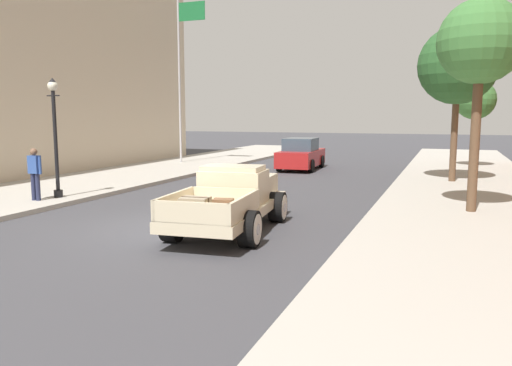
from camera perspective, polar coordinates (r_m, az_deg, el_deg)
ground_plane at (r=12.86m, az=-9.92°, el=-5.03°), size 140.00×140.00×0.00m
sidewalk_right at (r=11.11m, az=24.44°, el=-7.26°), size 5.50×64.00×0.15m
hotrod_truck_cream at (r=12.45m, az=-2.70°, el=-1.81°), size 2.50×5.05×1.58m
car_background_red at (r=26.33m, az=5.16°, el=3.21°), size 2.01×4.37×1.65m
pedestrian_sidewalk_left at (r=17.15m, az=-23.90°, el=1.27°), size 0.53×0.22×1.65m
street_lamp_near at (r=17.45m, az=-21.94°, el=5.75°), size 0.50×0.32×3.85m
flagpole at (r=29.16m, az=-8.36°, el=13.44°), size 1.74×0.16×9.16m
street_tree_nearest at (r=15.16m, az=24.21°, el=14.30°), size 2.28×2.28×5.77m
street_tree_second at (r=21.89m, az=22.01°, el=12.30°), size 3.11×3.11×6.20m
street_tree_third at (r=28.44m, az=23.71°, el=8.62°), size 2.05×2.05×4.50m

